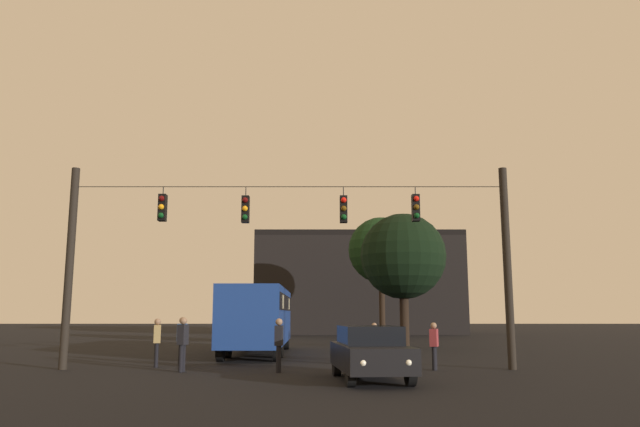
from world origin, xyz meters
TOP-DOWN VIEW (x-y plane):
  - ground_plane at (0.00, 24.50)m, footprint 168.00×168.00m
  - overhead_signal_span at (0.03, 16.59)m, footprint 15.48×0.44m
  - city_bus at (-1.75, 24.22)m, footprint 2.63×11.02m
  - car_near_right at (2.53, 13.22)m, footprint 2.21×4.46m
  - pedestrian_crossing_left at (-3.38, 15.75)m, footprint 0.33×0.41m
  - pedestrian_crossing_center at (3.18, 19.20)m, footprint 0.33×0.41m
  - pedestrian_crossing_right at (4.94, 16.39)m, footprint 0.35×0.42m
  - pedestrian_near_bus at (-0.23, 15.53)m, footprint 0.27×0.38m
  - pedestrian_trailing at (-4.69, 17.51)m, footprint 0.33×0.41m
  - pedestrian_far_side at (-3.92, 18.02)m, footprint 0.31×0.40m
  - corner_building at (4.74, 54.27)m, footprint 19.14×9.15m
  - tree_left_silhouette at (5.72, 41.02)m, footprint 4.95×4.95m
  - tree_behind_building at (5.72, 29.14)m, footprint 4.74×4.74m

SIDE VIEW (x-z plane):
  - ground_plane at x=0.00m, z-range 0.00..0.00m
  - car_near_right at x=2.53m, z-range 0.04..1.56m
  - pedestrian_crossing_center at x=3.18m, z-range 0.09..1.60m
  - pedestrian_crossing_right at x=4.94m, z-range 0.09..1.66m
  - pedestrian_trailing at x=-4.69m, z-range 0.11..1.81m
  - pedestrian_near_bus at x=-0.23m, z-range 0.12..1.83m
  - pedestrian_far_side at x=-3.92m, z-range 0.12..1.86m
  - pedestrian_crossing_left at x=-3.38m, z-range 0.12..1.87m
  - city_bus at x=-1.75m, z-range 0.37..3.37m
  - overhead_signal_span at x=0.03m, z-range 0.57..7.55m
  - corner_building at x=4.74m, z-range 0.00..9.37m
  - tree_behind_building at x=5.72m, z-range 1.30..8.69m
  - tree_left_silhouette at x=5.72m, z-range 2.03..11.10m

